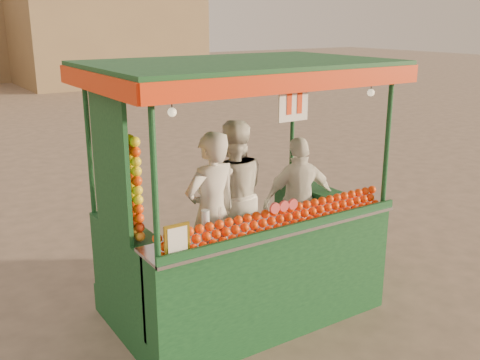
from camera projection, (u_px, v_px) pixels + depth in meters
ground at (259, 295)px, 6.85m from camera, size 90.00×90.00×0.00m
building_right at (106, 34)px, 29.12m from camera, size 9.00×6.00×5.00m
juice_cart at (241, 240)px, 6.15m from camera, size 3.16×2.05×2.87m
vendor_left at (212, 213)px, 6.06m from camera, size 0.71×0.51×1.83m
vendor_middle at (232, 195)px, 6.70m from camera, size 1.07×0.95×1.82m
vendor_right at (299, 201)px, 6.83m from camera, size 1.00×0.61×1.60m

